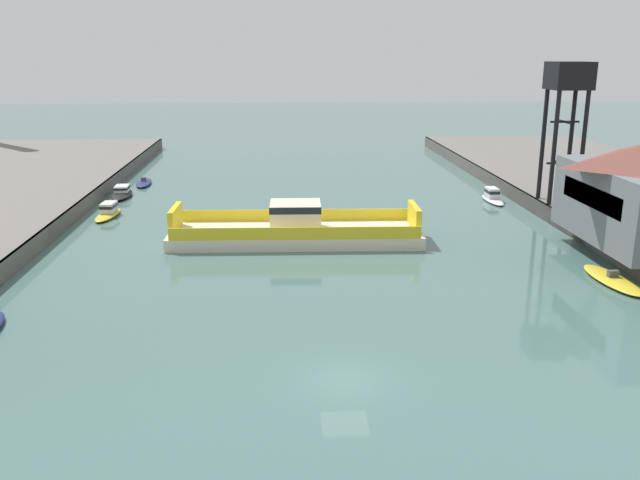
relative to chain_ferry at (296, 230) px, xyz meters
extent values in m
plane|color=#476B66|center=(1.79, -27.17, -1.09)|extent=(400.00, 400.00, 0.00)
cube|color=#423D38|center=(-22.30, -7.17, -0.25)|extent=(0.30, 140.00, 1.68)
cube|color=#423D38|center=(25.88, -7.17, -0.25)|extent=(0.30, 140.00, 1.68)
cube|color=beige|center=(0.00, 0.00, -0.54)|extent=(22.94, 7.63, 1.10)
cube|color=yellow|center=(0.11, 3.38, 0.56)|extent=(21.81, 0.84, 1.10)
cube|color=yellow|center=(-0.11, -3.38, 0.56)|extent=(21.81, 0.84, 1.10)
cube|color=beige|center=(0.00, 0.00, 1.27)|extent=(4.67, 3.93, 2.53)
cube|color=black|center=(0.00, 0.00, 2.19)|extent=(4.71, 3.97, 0.60)
cube|color=yellow|center=(10.86, -0.36, 1.11)|extent=(0.66, 4.83, 2.20)
cube|color=yellow|center=(-10.86, 0.36, 1.11)|extent=(0.66, 4.83, 2.20)
ellipsoid|color=yellow|center=(23.47, -12.90, -0.87)|extent=(2.77, 7.48, 0.45)
cube|color=#4C4C51|center=(23.47, -12.90, -0.39)|extent=(0.82, 0.45, 0.50)
ellipsoid|color=black|center=(-20.21, 20.80, -0.82)|extent=(2.51, 6.76, 0.55)
cube|color=silver|center=(-20.23, 21.30, -0.18)|extent=(1.65, 2.40, 0.73)
cube|color=black|center=(-20.23, 21.30, -0.09)|extent=(1.70, 2.47, 0.22)
ellipsoid|color=yellow|center=(-19.44, 10.63, -0.87)|extent=(2.34, 6.38, 0.45)
cube|color=silver|center=(-19.40, 11.10, -0.15)|extent=(1.46, 2.28, 1.00)
cube|color=black|center=(-19.40, 11.10, -0.02)|extent=(1.51, 2.35, 0.30)
ellipsoid|color=white|center=(23.29, 15.24, -0.89)|extent=(1.74, 5.85, 0.41)
cube|color=silver|center=(23.28, 15.68, -0.11)|extent=(1.19, 2.05, 1.15)
cube|color=black|center=(23.28, 15.68, 0.04)|extent=(1.23, 2.11, 0.34)
ellipsoid|color=navy|center=(-19.02, 28.42, -0.86)|extent=(2.31, 6.35, 0.46)
cube|color=#4C4C51|center=(-19.02, 28.42, -0.39)|extent=(0.68, 0.45, 0.50)
cube|color=black|center=(23.75, -7.54, 4.37)|extent=(0.08, 10.21, 1.71)
cylinder|color=black|center=(26.16, 9.20, 6.29)|extent=(0.44, 0.44, 11.41)
cylinder|color=black|center=(29.12, 9.20, 6.29)|extent=(0.44, 0.44, 11.41)
cylinder|color=black|center=(26.16, 6.24, 6.29)|extent=(0.44, 0.44, 11.41)
cylinder|color=black|center=(29.12, 6.24, 6.29)|extent=(0.44, 0.44, 11.41)
cube|color=black|center=(27.64, 7.72, 4.58)|extent=(2.96, 0.20, 0.20)
cube|color=black|center=(27.64, 7.72, 4.58)|extent=(0.20, 2.96, 0.20)
cube|color=black|center=(27.64, 7.72, 8.80)|extent=(2.96, 0.20, 0.20)
cube|color=black|center=(27.64, 7.72, 8.80)|extent=(0.20, 2.96, 0.20)
cube|color=black|center=(27.64, 7.72, 13.35)|extent=(3.85, 3.85, 2.71)
camera|label=1|loc=(-1.61, -58.85, 15.67)|focal=37.47mm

